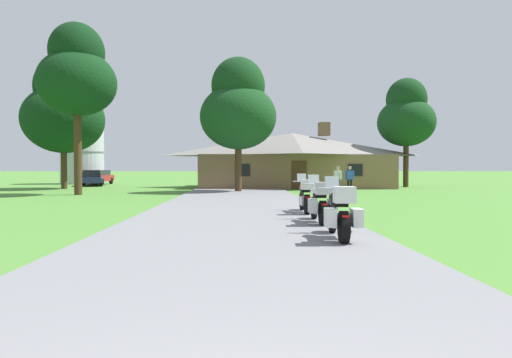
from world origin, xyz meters
The scene contains 16 objects.
ground_plane centered at (0.00, 20.00, 0.00)m, with size 500.00×500.00×0.00m, color #4C8433.
asphalt_driveway centered at (0.00, 18.00, 0.03)m, with size 6.40×80.00×0.06m, color slate.
motorcycle_black_nearest_to_camera centered at (2.15, 7.59, 0.61)m, with size 0.77×2.08×1.30m.
motorcycle_white_second_in_row centered at (2.24, 10.32, 0.61)m, with size 0.72×2.08×1.30m.
motorcycle_red_farthest_in_row centered at (2.26, 13.13, 0.62)m, with size 0.66×2.08×1.30m.
stone_lodge centered at (4.45, 34.79, 2.32)m, with size 15.81×9.15×5.40m.
bystander_white_shirt_near_lodge centered at (6.35, 26.17, 0.95)m, with size 0.39×0.46×1.69m.
bystander_tan_shirt_beside_signpost centered at (6.38, 26.35, 0.93)m, with size 0.54×0.29×1.67m.
bystander_blue_shirt_by_tree centered at (6.98, 25.65, 0.95)m, with size 0.53×0.32×1.69m.
tree_by_lodge_front centered at (-0.03, 27.12, 5.51)m, with size 5.01×5.01×8.81m.
tree_left_far centered at (-13.25, 32.00, 5.98)m, with size 5.99×5.99×9.91m.
tree_left_near centered at (-9.40, 24.38, 7.04)m, with size 4.48×4.48×10.01m.
tree_right_of_lodge centered at (13.95, 34.35, 5.96)m, with size 4.73×4.73×9.07m.
metal_silo_distant centered at (-15.99, 43.47, 3.78)m, with size 4.35×4.35×7.55m.
parked_red_suv_far_left centered at (-13.79, 41.39, 0.78)m, with size 1.95×4.62×1.40m.
parked_navy_sedan_far_left centered at (-13.07, 37.48, 0.64)m, with size 2.90×4.54×1.20m.
Camera 1 is at (0.07, -1.31, 1.53)m, focal length 30.38 mm.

